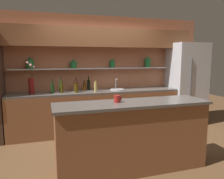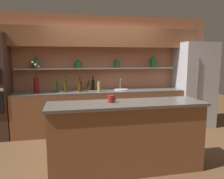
% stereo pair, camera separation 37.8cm
% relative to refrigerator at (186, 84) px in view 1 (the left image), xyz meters
% --- Properties ---
extents(ground_plane, '(12.00, 12.00, 0.00)m').
position_rel_refrigerator_xyz_m(ground_plane, '(-2.19, -1.20, -1.00)').
color(ground_plane, brown).
extents(back_wall_unit, '(5.20, 0.44, 2.60)m').
position_rel_refrigerator_xyz_m(back_wall_unit, '(-2.19, 0.33, 0.55)').
color(back_wall_unit, '#A86647').
rests_on(back_wall_unit, ground_plane).
extents(back_counter_unit, '(3.72, 0.62, 0.92)m').
position_rel_refrigerator_xyz_m(back_counter_unit, '(-2.29, 0.04, -0.54)').
color(back_counter_unit, brown).
rests_on(back_counter_unit, ground_plane).
extents(island_counter, '(2.25, 0.61, 1.02)m').
position_rel_refrigerator_xyz_m(island_counter, '(-2.19, -1.79, -0.49)').
color(island_counter, brown).
rests_on(island_counter, ground_plane).
extents(refrigerator, '(0.83, 0.73, 2.00)m').
position_rel_refrigerator_xyz_m(refrigerator, '(0.00, 0.00, 0.00)').
color(refrigerator, '#B7B7BC').
rests_on(refrigerator, ground_plane).
extents(flower_vase, '(0.16, 0.14, 0.66)m').
position_rel_refrigerator_xyz_m(flower_vase, '(-3.64, 0.00, 0.12)').
color(flower_vase, maroon).
rests_on(flower_vase, back_counter_unit).
extents(sink_fixture, '(0.33, 0.33, 0.25)m').
position_rel_refrigerator_xyz_m(sink_fixture, '(-1.81, 0.05, -0.06)').
color(sink_fixture, '#B7B7BC').
rests_on(sink_fixture, back_counter_unit).
extents(bottle_oil_0, '(0.05, 0.05, 0.25)m').
position_rel_refrigerator_xyz_m(bottle_oil_0, '(-3.05, -0.04, 0.02)').
color(bottle_oil_0, '#47380A').
rests_on(bottle_oil_0, back_counter_unit).
extents(bottle_wine_1, '(0.08, 0.08, 0.31)m').
position_rel_refrigerator_xyz_m(bottle_wine_1, '(-2.74, 0.05, 0.03)').
color(bottle_wine_1, '#380C0C').
rests_on(bottle_wine_1, back_counter_unit).
extents(bottle_wine_2, '(0.07, 0.07, 0.34)m').
position_rel_refrigerator_xyz_m(bottle_wine_2, '(-3.06, 0.07, 0.05)').
color(bottle_wine_2, '#193814').
rests_on(bottle_wine_2, back_counter_unit).
extents(bottle_wine_3, '(0.07, 0.07, 0.32)m').
position_rel_refrigerator_xyz_m(bottle_wine_3, '(-2.44, 0.20, 0.04)').
color(bottle_wine_3, black).
rests_on(bottle_wine_3, back_counter_unit).
extents(bottle_spirit_4, '(0.07, 0.07, 0.23)m').
position_rel_refrigerator_xyz_m(bottle_spirit_4, '(-2.54, 0.17, 0.01)').
color(bottle_spirit_4, '#4C2D0C').
rests_on(bottle_spirit_4, back_counter_unit).
extents(bottle_spirit_5, '(0.08, 0.08, 0.24)m').
position_rel_refrigerator_xyz_m(bottle_spirit_5, '(-2.75, 0.18, 0.02)').
color(bottle_spirit_5, tan).
rests_on(bottle_spirit_5, back_counter_unit).
extents(bottle_oil_6, '(0.07, 0.07, 0.24)m').
position_rel_refrigerator_xyz_m(bottle_oil_6, '(-2.75, -0.06, 0.02)').
color(bottle_oil_6, '#47380A').
rests_on(bottle_oil_6, back_counter_unit).
extents(bottle_spirit_7, '(0.07, 0.07, 0.26)m').
position_rel_refrigerator_xyz_m(bottle_spirit_7, '(-2.34, -0.08, 0.03)').
color(bottle_spirit_7, tan).
rests_on(bottle_spirit_7, back_counter_unit).
extents(bottle_wine_8, '(0.07, 0.07, 0.29)m').
position_rel_refrigerator_xyz_m(bottle_wine_8, '(-3.24, 0.01, 0.02)').
color(bottle_wine_8, '#193814').
rests_on(bottle_wine_8, back_counter_unit).
extents(coffee_mug, '(0.11, 0.09, 0.10)m').
position_rel_refrigerator_xyz_m(coffee_mug, '(-2.41, -1.75, 0.07)').
color(coffee_mug, maroon).
rests_on(coffee_mug, island_counter).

